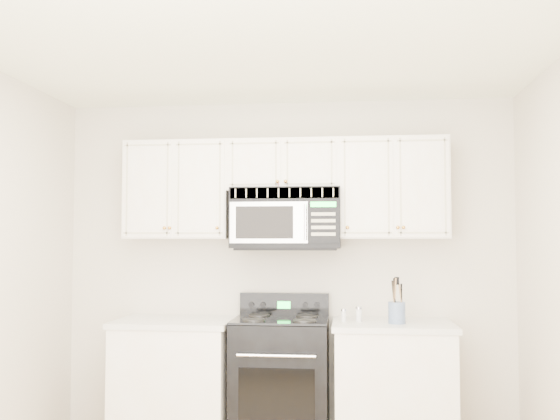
# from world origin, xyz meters

# --- Properties ---
(room) EXTENTS (3.51, 3.51, 2.61)m
(room) POSITION_xyz_m (0.00, 0.00, 1.30)
(room) COLOR olive
(room) RESTS_ON ground
(base_cabinet_left) EXTENTS (0.86, 0.65, 0.92)m
(base_cabinet_left) POSITION_xyz_m (-0.80, 1.44, 0.43)
(base_cabinet_left) COLOR beige
(base_cabinet_left) RESTS_ON ground
(base_cabinet_right) EXTENTS (0.86, 0.65, 0.92)m
(base_cabinet_right) POSITION_xyz_m (0.80, 1.44, 0.43)
(base_cabinet_right) COLOR beige
(base_cabinet_right) RESTS_ON ground
(range) EXTENTS (0.69, 0.63, 1.10)m
(range) POSITION_xyz_m (-0.01, 1.46, 0.48)
(range) COLOR black
(range) RESTS_ON ground
(upper_cabinets) EXTENTS (2.44, 0.37, 0.75)m
(upper_cabinets) POSITION_xyz_m (-0.00, 1.58, 1.93)
(upper_cabinets) COLOR beige
(upper_cabinets) RESTS_ON ground
(microwave) EXTENTS (0.81, 0.46, 0.45)m
(microwave) POSITION_xyz_m (0.02, 1.54, 1.67)
(microwave) COLOR black
(microwave) RESTS_ON ground
(utensil_crock) EXTENTS (0.12, 0.12, 0.32)m
(utensil_crock) POSITION_xyz_m (0.82, 1.36, 1.00)
(utensil_crock) COLOR slate
(utensil_crock) RESTS_ON base_cabinet_right
(shaker_salt) EXTENTS (0.04, 0.04, 0.09)m
(shaker_salt) POSITION_xyz_m (0.45, 1.43, 0.97)
(shaker_salt) COLOR silver
(shaker_salt) RESTS_ON base_cabinet_right
(shaker_pepper) EXTENTS (0.05, 0.05, 0.11)m
(shaker_pepper) POSITION_xyz_m (0.56, 1.42, 0.98)
(shaker_pepper) COLOR silver
(shaker_pepper) RESTS_ON base_cabinet_right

